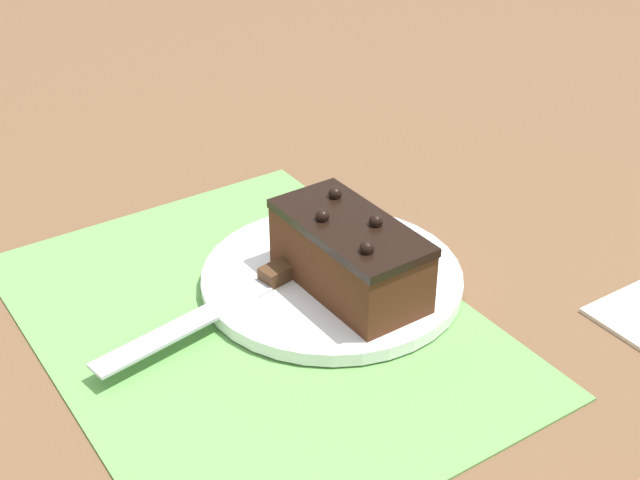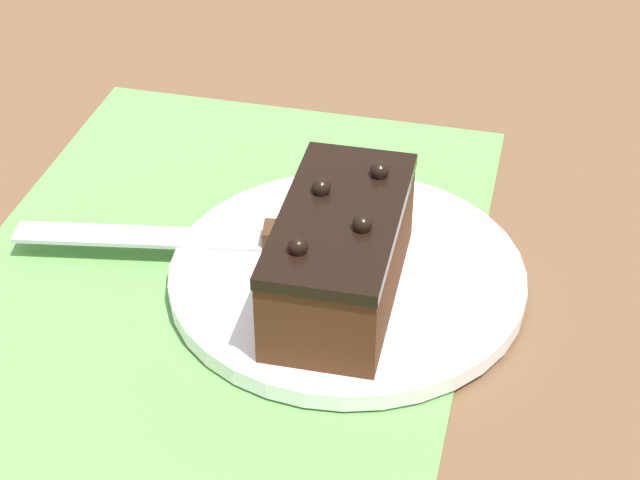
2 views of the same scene
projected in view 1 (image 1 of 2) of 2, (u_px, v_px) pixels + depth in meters
ground_plane at (254, 323)px, 0.76m from camera, size 3.00×3.00×0.00m
placemat_woven at (254, 322)px, 0.76m from camera, size 0.46×0.34×0.00m
cake_plate at (332, 278)px, 0.81m from camera, size 0.24×0.24×0.01m
chocolate_cake at (349, 255)px, 0.77m from camera, size 0.15×0.08×0.07m
serving_knife at (263, 282)px, 0.78m from camera, size 0.06×0.25×0.01m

